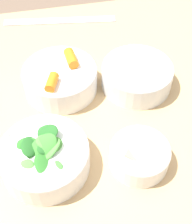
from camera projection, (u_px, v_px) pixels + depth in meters
name	position (u px, v px, depth m)	size (l,w,h in m)	color
ground_plane	(99.00, 222.00, 1.25)	(10.00, 10.00, 0.00)	brown
dining_table	(101.00, 131.00, 0.79)	(1.11, 0.79, 0.73)	tan
bowl_carrots	(60.00, 78.00, 0.69)	(0.16, 0.16, 0.08)	white
bowl_greens	(44.00, 156.00, 0.56)	(0.16, 0.16, 0.08)	white
bowl_beans_hotdog	(137.00, 76.00, 0.70)	(0.16, 0.16, 0.06)	silver
bowl_cookies	(139.00, 155.00, 0.57)	(0.11, 0.11, 0.05)	white
ruler	(60.00, 21.00, 0.89)	(0.32, 0.07, 0.00)	#EFB7C6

